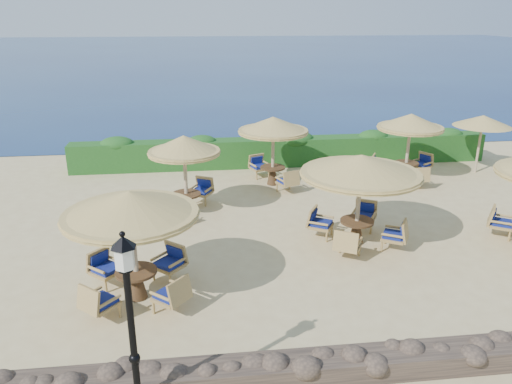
# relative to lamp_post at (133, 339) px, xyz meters

# --- Properties ---
(ground) EXTENTS (120.00, 120.00, 0.00)m
(ground) POSITION_rel_lamp_post_xyz_m (4.80, 6.80, -1.55)
(ground) COLOR #CCB881
(ground) RESTS_ON ground
(sea) EXTENTS (160.00, 160.00, 0.00)m
(sea) POSITION_rel_lamp_post_xyz_m (4.80, 76.80, -1.55)
(sea) COLOR #0B1F4B
(sea) RESTS_ON ground
(hedge) EXTENTS (18.00, 0.90, 1.20)m
(hedge) POSITION_rel_lamp_post_xyz_m (4.80, 14.00, -0.95)
(hedge) COLOR #164516
(hedge) RESTS_ON ground
(stone_wall) EXTENTS (15.00, 0.65, 0.44)m
(stone_wall) POSITION_rel_lamp_post_xyz_m (4.80, 0.60, -1.33)
(stone_wall) COLOR brown
(stone_wall) RESTS_ON ground
(lamp_post) EXTENTS (0.44, 0.44, 3.31)m
(lamp_post) POSITION_rel_lamp_post_xyz_m (0.00, 0.00, 0.00)
(lamp_post) COLOR black
(lamp_post) RESTS_ON ground
(extra_parasol) EXTENTS (2.30, 2.30, 2.41)m
(extra_parasol) POSITION_rel_lamp_post_xyz_m (12.60, 12.00, 0.62)
(extra_parasol) COLOR tan
(extra_parasol) RESTS_ON ground
(cafe_set_0) EXTENTS (3.06, 3.06, 2.65)m
(cafe_set_0) POSITION_rel_lamp_post_xyz_m (-0.41, 3.78, 0.33)
(cafe_set_0) COLOR tan
(cafe_set_0) RESTS_ON ground
(cafe_set_1) EXTENTS (3.39, 3.39, 2.65)m
(cafe_set_1) POSITION_rel_lamp_post_xyz_m (5.56, 6.02, 0.40)
(cafe_set_1) COLOR tan
(cafe_set_1) RESTS_ON ground
(cafe_set_3) EXTENTS (2.34, 2.80, 2.65)m
(cafe_set_3) POSITION_rel_lamp_post_xyz_m (0.69, 8.89, 0.35)
(cafe_set_3) COLOR tan
(cafe_set_3) RESTS_ON ground
(cafe_set_4) EXTENTS (2.67, 2.86, 2.65)m
(cafe_set_4) POSITION_rel_lamp_post_xyz_m (3.96, 11.49, 0.43)
(cafe_set_4) COLOR tan
(cafe_set_4) RESTS_ON ground
(cafe_set_5) EXTENTS (2.77, 2.68, 2.65)m
(cafe_set_5) POSITION_rel_lamp_post_xyz_m (9.30, 11.44, 0.30)
(cafe_set_5) COLOR tan
(cafe_set_5) RESTS_ON ground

